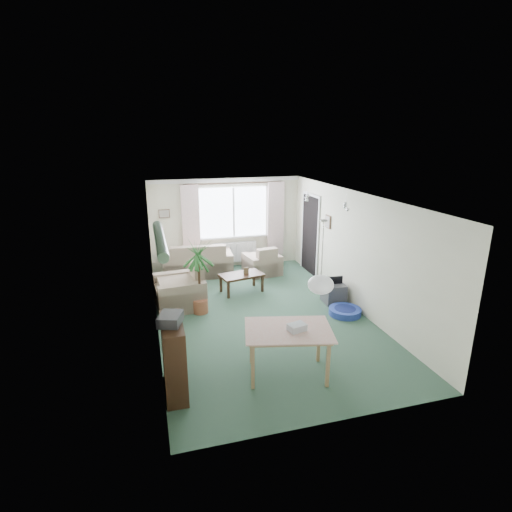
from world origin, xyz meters
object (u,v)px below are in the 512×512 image
object	(u,v)px
dining_table	(288,352)
pet_bed	(345,311)
tv_cube	(334,293)
sofa	(198,259)
armchair_left	(179,285)
coffee_table	(242,283)
bookshelf	(174,357)
armchair_corner	(262,260)
houseplant	(199,277)

from	to	relation	value
dining_table	pet_bed	xyz separation A→B (m)	(1.83, 1.65, -0.30)
dining_table	tv_cube	xyz separation A→B (m)	(1.88, 2.27, -0.15)
sofa	dining_table	bearing A→B (deg)	102.63
dining_table	tv_cube	size ratio (longest dim) A/B	2.48
armchair_left	coffee_table	xyz separation A→B (m)	(1.44, 0.41, -0.24)
coffee_table	bookshelf	xyz separation A→B (m)	(-1.78, -3.36, 0.32)
armchair_corner	armchair_left	xyz separation A→B (m)	(-2.25, -1.50, 0.08)
armchair_corner	pet_bed	distance (m)	2.99
armchair_corner	tv_cube	world-z (taller)	armchair_corner
dining_table	pet_bed	distance (m)	2.49
sofa	dining_table	world-z (taller)	sofa
sofa	dining_table	xyz separation A→B (m)	(0.68, -4.84, -0.07)
bookshelf	dining_table	xyz separation A→B (m)	(1.66, -0.04, -0.17)
dining_table	houseplant	bearing A→B (deg)	110.55
pet_bed	bookshelf	bearing A→B (deg)	-155.19
sofa	dining_table	size ratio (longest dim) A/B	1.48
bookshelf	tv_cube	world-z (taller)	bookshelf
armchair_left	houseplant	world-z (taller)	houseplant
sofa	pet_bed	size ratio (longest dim) A/B	2.68
coffee_table	tv_cube	xyz separation A→B (m)	(1.76, -1.13, -0.00)
sofa	armchair_corner	size ratio (longest dim) A/B	2.05
armchair_corner	houseplant	distance (m)	2.74
sofa	houseplant	distance (m)	2.35
bookshelf	houseplant	bearing A→B (deg)	74.50
bookshelf	houseplant	distance (m)	2.60
armchair_corner	coffee_table	xyz separation A→B (m)	(-0.81, -1.09, -0.16)
dining_table	sofa	bearing A→B (deg)	97.94
dining_table	bookshelf	bearing A→B (deg)	178.66
houseplant	tv_cube	bearing A→B (deg)	-5.24
sofa	houseplant	world-z (taller)	houseplant
armchair_corner	houseplant	world-z (taller)	houseplant
bookshelf	houseplant	size ratio (longest dim) A/B	0.69
sofa	bookshelf	distance (m)	4.90
coffee_table	armchair_left	bearing A→B (deg)	-164.11
tv_cube	coffee_table	bearing A→B (deg)	151.03
pet_bed	sofa	bearing A→B (deg)	128.16
armchair_left	armchair_corner	bearing A→B (deg)	119.13
coffee_table	pet_bed	size ratio (longest dim) A/B	1.48
sofa	coffee_table	bearing A→B (deg)	123.62
tv_cube	bookshelf	bearing A→B (deg)	-144.08
tv_cube	houseplant	bearing A→B (deg)	178.41
coffee_table	bookshelf	size ratio (longest dim) A/B	0.89
bookshelf	sofa	bearing A→B (deg)	78.79
bookshelf	houseplant	world-z (taller)	houseplant
armchair_left	dining_table	world-z (taller)	armchair_left
bookshelf	dining_table	world-z (taller)	bookshelf
coffee_table	houseplant	bearing A→B (deg)	-141.05
sofa	tv_cube	xyz separation A→B (m)	(2.56, -2.57, -0.22)
bookshelf	houseplant	xyz separation A→B (m)	(0.71, 2.49, 0.23)
pet_bed	armchair_left	bearing A→B (deg)	156.99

